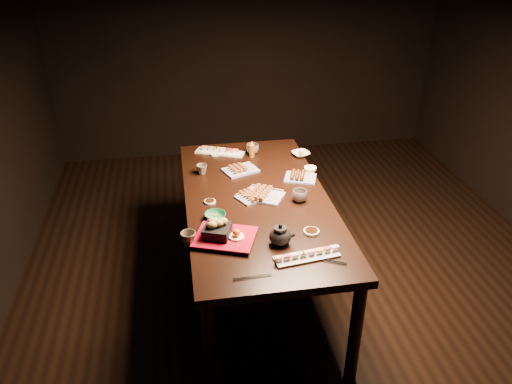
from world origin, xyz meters
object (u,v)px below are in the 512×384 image
edamame_bowl_green (215,216)px  teacup_far_right (252,149)px  yakitori_plate_right (263,193)px  teacup_mid_right (300,196)px  teacup_near_left (188,239)px  tempura_tray (225,231)px  condiment_bottle (252,149)px  dining_table (257,247)px  sushi_platter_near (307,254)px  yakitori_plate_left (240,167)px  teacup_far_left (202,169)px  edamame_bowl_cream (301,154)px  sushi_platter_far (220,150)px  teapot (280,234)px  yakitori_plate_center (253,194)px

edamame_bowl_green → teacup_far_right: 0.95m
yakitori_plate_right → teacup_mid_right: size_ratio=2.54×
edamame_bowl_green → teacup_near_left: bearing=-125.3°
tempura_tray → condiment_bottle: condiment_bottle is taller
dining_table → tempura_tray: tempura_tray is taller
sushi_platter_near → yakitori_plate_left: size_ratio=1.54×
teacup_far_left → teacup_far_right: size_ratio=0.78×
edamame_bowl_cream → teacup_far_left: (-0.75, -0.17, 0.02)m
edamame_bowl_cream → condiment_bottle: condiment_bottle is taller
condiment_bottle → teacup_near_left: bearing=-116.1°
yakitori_plate_left → teacup_near_left: teacup_near_left is taller
sushi_platter_far → condiment_bottle: 0.25m
teapot → yakitori_plate_right: bearing=107.4°
edamame_bowl_cream → yakitori_plate_left: bearing=-159.7°
edamame_bowl_cream → tempura_tray: 1.21m
sushi_platter_far → teacup_near_left: teacup_near_left is taller
sushi_platter_far → teapot: bearing=122.6°
edamame_bowl_cream → condiment_bottle: 0.37m
edamame_bowl_cream → teacup_far_left: bearing=-166.9°
edamame_bowl_cream → teapot: teapot is taller
teacup_far_right → teapot: (-0.04, -1.19, 0.02)m
yakitori_plate_right → condiment_bottle: 0.61m
edamame_bowl_green → teapot: 0.45m
teacup_near_left → condiment_bottle: condiment_bottle is taller
sushi_platter_near → teacup_far_right: bearing=85.3°
sushi_platter_near → yakitori_plate_right: bearing=91.5°
sushi_platter_far → teacup_mid_right: bearing=140.8°
sushi_platter_near → teacup_near_left: bearing=152.0°
teacup_mid_right → teacup_far_left: 0.75m
edamame_bowl_cream → teacup_far_left: 0.77m
yakitori_plate_right → condiment_bottle: condiment_bottle is taller
sushi_platter_near → teacup_far_left: 1.16m
edamame_bowl_cream → teacup_mid_right: size_ratio=1.33×
sushi_platter_near → yakitori_plate_left: bearing=93.1°
sushi_platter_near → teacup_near_left: (-0.60, 0.22, 0.02)m
sushi_platter_near → teapot: size_ratio=2.43×
edamame_bowl_green → dining_table: bearing=35.0°
dining_table → yakitori_plate_center: size_ratio=9.15×
dining_table → sushi_platter_near: 0.78m
sushi_platter_near → teacup_far_left: teacup_far_left is taller
edamame_bowl_cream → teacup_far_left: teacup_far_left is taller
tempura_tray → teacup_mid_right: bearing=55.0°
teacup_mid_right → dining_table: bearing=163.4°
dining_table → sushi_platter_far: size_ratio=4.91×
sushi_platter_far → teacup_mid_right: size_ratio=3.87×
dining_table → sushi_platter_far: sushi_platter_far is taller
edamame_bowl_green → teacup_mid_right: bearing=12.9°
sushi_platter_far → dining_table: bearing=125.9°
yakitori_plate_left → condiment_bottle: (0.12, 0.22, 0.03)m
tempura_tray → yakitori_plate_right: bearing=76.5°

